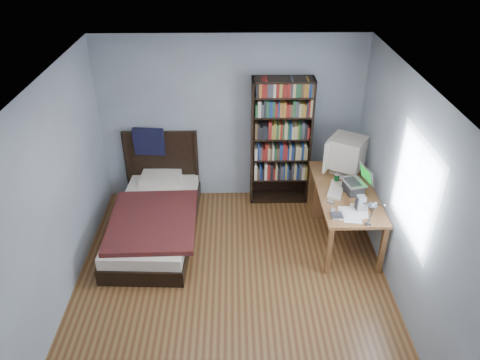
{
  "coord_description": "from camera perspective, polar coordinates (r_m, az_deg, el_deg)",
  "views": [
    {
      "loc": [
        0.02,
        -4.18,
        3.99
      ],
      "look_at": [
        0.11,
        0.72,
        1.06
      ],
      "focal_mm": 35.0,
      "sensor_mm": 36.0,
      "label": 1
    }
  ],
  "objects": [
    {
      "name": "speaker",
      "position": [
        5.89,
        14.5,
        -2.75
      ],
      "size": [
        0.11,
        0.11,
        0.2
      ],
      "primitive_type": "cube",
      "rotation": [
        0.0,
        0.0,
        0.11
      ],
      "color": "gray",
      "rests_on": "desk"
    },
    {
      "name": "mouse",
      "position": [
        6.54,
        12.12,
        0.34
      ],
      "size": [
        0.06,
        0.11,
        0.04
      ],
      "primitive_type": "ellipsoid",
      "color": "silver",
      "rests_on": "desk"
    },
    {
      "name": "soda_can",
      "position": [
        6.4,
        11.69,
        0.17
      ],
      "size": [
        0.07,
        0.07,
        0.12
      ],
      "primitive_type": "cylinder",
      "color": "#063310",
      "rests_on": "desk"
    },
    {
      "name": "laptop",
      "position": [
        6.22,
        13.84,
        -0.61
      ],
      "size": [
        0.37,
        0.36,
        0.38
      ],
      "color": "#2D2D30",
      "rests_on": "desk"
    },
    {
      "name": "room",
      "position": [
        5.0,
        -0.76,
        -2.36
      ],
      "size": [
        4.2,
        4.24,
        2.5
      ],
      "color": "#563019",
      "rests_on": "ground"
    },
    {
      "name": "phone_silver",
      "position": [
        5.99,
        11.0,
        -2.63
      ],
      "size": [
        0.1,
        0.12,
        0.02
      ],
      "primitive_type": "cube",
      "rotation": [
        0.0,
        0.0,
        0.55
      ],
      "color": "silver",
      "rests_on": "desk"
    },
    {
      "name": "desk_lamp",
      "position": [
        5.16,
        15.73,
        -3.54
      ],
      "size": [
        0.21,
        0.47,
        0.55
      ],
      "color": "#99999E",
      "rests_on": "desk"
    },
    {
      "name": "phone_grey",
      "position": [
        5.83,
        11.25,
        -3.7
      ],
      "size": [
        0.08,
        0.11,
        0.02
      ],
      "primitive_type": "cube",
      "rotation": [
        0.0,
        0.0,
        -0.31
      ],
      "color": "gray",
      "rests_on": "desk"
    },
    {
      "name": "keyboard",
      "position": [
        6.24,
        11.62,
        -1.18
      ],
      "size": [
        0.32,
        0.48,
        0.04
      ],
      "primitive_type": "cube",
      "rotation": [
        0.0,
        0.07,
        -0.33
      ],
      "color": "beige",
      "rests_on": "desk"
    },
    {
      "name": "bed",
      "position": [
        6.59,
        -10.29,
        -4.3
      ],
      "size": [
        1.17,
        2.15,
        1.16
      ],
      "color": "black",
      "rests_on": "floor"
    },
    {
      "name": "desk",
      "position": [
        6.82,
        11.72,
        -1.46
      ],
      "size": [
        0.75,
        1.62,
        0.73
      ],
      "color": "brown",
      "rests_on": "floor"
    },
    {
      "name": "bookshelf",
      "position": [
        6.86,
        4.99,
        4.6
      ],
      "size": [
        0.87,
        0.3,
        1.93
      ],
      "color": "black",
      "rests_on": "floor"
    },
    {
      "name": "external_drive",
      "position": [
        5.75,
        11.72,
        -4.29
      ],
      "size": [
        0.14,
        0.14,
        0.03
      ],
      "primitive_type": "cube",
      "rotation": [
        0.0,
        0.0,
        0.04
      ],
      "color": "gray",
      "rests_on": "desk"
    },
    {
      "name": "crt_monitor",
      "position": [
        6.56,
        12.72,
        3.25
      ],
      "size": [
        0.65,
        0.59,
        0.53
      ],
      "color": "#C0B39F",
      "rests_on": "desk"
    }
  ]
}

